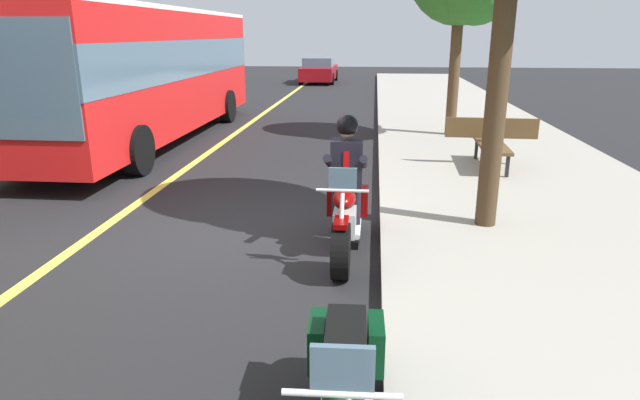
{
  "coord_description": "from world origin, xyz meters",
  "views": [
    {
      "loc": [
        7.19,
        1.87,
        2.71
      ],
      "look_at": [
        0.83,
        1.24,
        0.75
      ],
      "focal_mm": 30.6,
      "sensor_mm": 36.0,
      "label": 1
    }
  ],
  "objects_px": {
    "motorcycle_main": "(345,217)",
    "bus_far": "(146,67)",
    "rider_main": "(347,169)",
    "car_silver": "(319,70)",
    "bench_sidewalk": "(492,139)"
  },
  "relations": [
    {
      "from": "motorcycle_main",
      "to": "car_silver",
      "type": "distance_m",
      "value": 25.18
    },
    {
      "from": "motorcycle_main",
      "to": "bus_far",
      "type": "xyz_separation_m",
      "value": [
        -7.12,
        -5.48,
        1.42
      ]
    },
    {
      "from": "bus_far",
      "to": "bench_sidewalk",
      "type": "height_order",
      "value": "bus_far"
    },
    {
      "from": "motorcycle_main",
      "to": "bus_far",
      "type": "bearing_deg",
      "value": -142.41
    },
    {
      "from": "motorcycle_main",
      "to": "bench_sidewalk",
      "type": "distance_m",
      "value": 5.1
    },
    {
      "from": "rider_main",
      "to": "motorcycle_main",
      "type": "bearing_deg",
      "value": 0.7
    },
    {
      "from": "motorcycle_main",
      "to": "rider_main",
      "type": "relative_size",
      "value": 1.27
    },
    {
      "from": "motorcycle_main",
      "to": "bus_far",
      "type": "height_order",
      "value": "bus_far"
    },
    {
      "from": "rider_main",
      "to": "car_silver",
      "type": "xyz_separation_m",
      "value": [
        -24.83,
        -2.85,
        -0.35
      ]
    },
    {
      "from": "rider_main",
      "to": "bench_sidewalk",
      "type": "distance_m",
      "value": 4.95
    },
    {
      "from": "rider_main",
      "to": "car_silver",
      "type": "relative_size",
      "value": 0.38
    },
    {
      "from": "bus_far",
      "to": "rider_main",
      "type": "bearing_deg",
      "value": 38.33
    },
    {
      "from": "motorcycle_main",
      "to": "bus_far",
      "type": "relative_size",
      "value": 0.2
    },
    {
      "from": "motorcycle_main",
      "to": "car_silver",
      "type": "height_order",
      "value": "car_silver"
    },
    {
      "from": "motorcycle_main",
      "to": "bus_far",
      "type": "distance_m",
      "value": 9.1
    }
  ]
}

